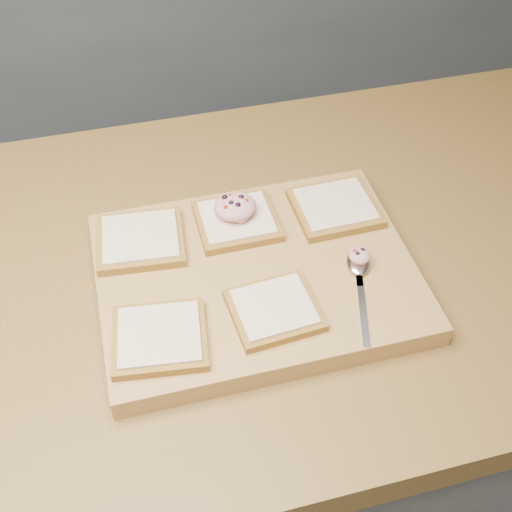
{
  "coord_description": "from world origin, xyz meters",
  "views": [
    {
      "loc": [
        -0.1,
        -0.67,
        1.64
      ],
      "look_at": [
        0.06,
        -0.06,
        0.96
      ],
      "focal_mm": 45.0,
      "sensor_mm": 36.0,
      "label": 1
    }
  ],
  "objects_px": {
    "bread_far_center": "(237,221)",
    "cutting_board": "(256,276)",
    "tuna_salad_dollop": "(235,206)",
    "spoon": "(359,269)"
  },
  "relations": [
    {
      "from": "cutting_board",
      "to": "bread_far_center",
      "type": "distance_m",
      "value": 0.1
    },
    {
      "from": "bread_far_center",
      "to": "spoon",
      "type": "height_order",
      "value": "bread_far_center"
    },
    {
      "from": "tuna_salad_dollop",
      "to": "cutting_board",
      "type": "bearing_deg",
      "value": -86.37
    },
    {
      "from": "bread_far_center",
      "to": "tuna_salad_dollop",
      "type": "bearing_deg",
      "value": 94.53
    },
    {
      "from": "cutting_board",
      "to": "bread_far_center",
      "type": "height_order",
      "value": "bread_far_center"
    },
    {
      "from": "cutting_board",
      "to": "bread_far_center",
      "type": "relative_size",
      "value": 3.74
    },
    {
      "from": "bread_far_center",
      "to": "spoon",
      "type": "xyz_separation_m",
      "value": [
        0.15,
        -0.14,
        -0.0
      ]
    },
    {
      "from": "cutting_board",
      "to": "bread_far_center",
      "type": "bearing_deg",
      "value": 93.57
    },
    {
      "from": "bread_far_center",
      "to": "cutting_board",
      "type": "bearing_deg",
      "value": -86.43
    },
    {
      "from": "cutting_board",
      "to": "bread_far_center",
      "type": "xyz_separation_m",
      "value": [
        -0.01,
        0.1,
        0.03
      ]
    }
  ]
}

